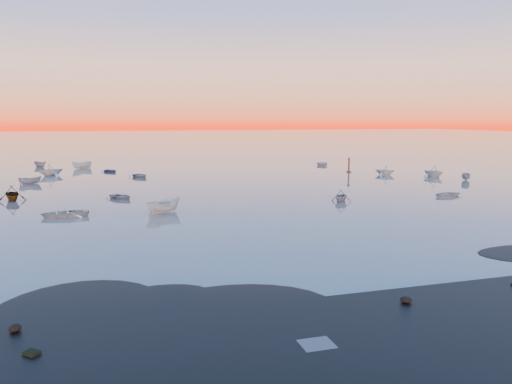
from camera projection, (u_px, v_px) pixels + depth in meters
name	position (u px, v px, depth m)	size (l,w,h in m)	color
ground	(160.00, 157.00, 124.71)	(600.00, 600.00, 0.00)	slate
mud_lobes	(341.00, 282.00, 29.01)	(140.00, 6.00, 0.07)	black
moored_fleet	(190.00, 178.00, 80.17)	(124.00, 58.00, 1.20)	silver
boat_near_left	(121.00, 199.00, 59.41)	(3.71, 1.55, 0.93)	slate
boat_near_center	(164.00, 213.00, 50.58)	(4.08, 1.73, 1.41)	silver
boat_near_right	(433.00, 177.00, 82.37)	(4.03, 1.81, 1.41)	silver
channel_marker	(349.00, 166.00, 89.10)	(0.80, 0.80, 2.86)	#4B1810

